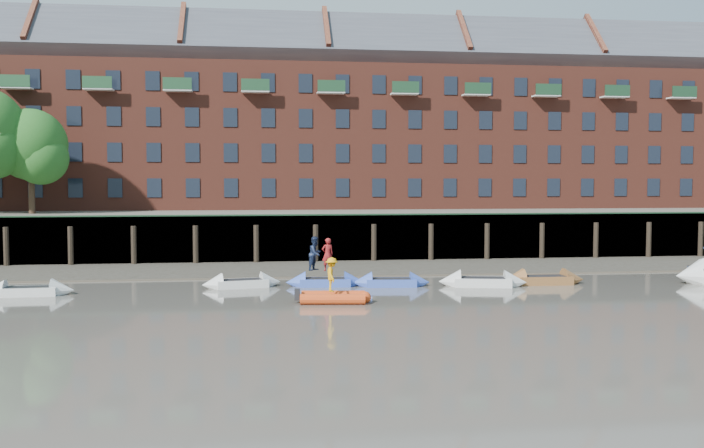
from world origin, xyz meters
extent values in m
plane|color=#605B52|center=(0.00, 0.00, 0.00)|extent=(220.00, 220.00, 0.00)
cube|color=#3D382F|center=(0.00, 18.00, 0.00)|extent=(110.00, 8.00, 0.50)
cube|color=#4C4336|center=(0.00, 14.60, 0.00)|extent=(110.00, 1.60, 0.10)
cube|color=#2D2A26|center=(0.00, 22.40, 1.60)|extent=(110.00, 0.80, 3.20)
cylinder|color=black|center=(-22.00, 21.75, 1.30)|extent=(0.36, 0.36, 2.60)
cylinder|color=black|center=(-18.00, 21.75, 1.30)|extent=(0.36, 0.36, 2.60)
cylinder|color=black|center=(-14.00, 21.75, 1.30)|extent=(0.36, 0.36, 2.60)
cylinder|color=black|center=(-10.00, 21.75, 1.30)|extent=(0.36, 0.36, 2.60)
cylinder|color=black|center=(-6.00, 21.75, 1.30)|extent=(0.36, 0.36, 2.60)
cylinder|color=black|center=(-2.00, 21.75, 1.30)|extent=(0.36, 0.36, 2.60)
cylinder|color=black|center=(2.00, 21.75, 1.30)|extent=(0.36, 0.36, 2.60)
cylinder|color=black|center=(6.00, 21.75, 1.30)|extent=(0.36, 0.36, 2.60)
cylinder|color=black|center=(10.00, 21.75, 1.30)|extent=(0.36, 0.36, 2.60)
cylinder|color=black|center=(14.00, 21.75, 1.30)|extent=(0.36, 0.36, 2.60)
cylinder|color=black|center=(18.00, 21.75, 1.30)|extent=(0.36, 0.36, 2.60)
cylinder|color=black|center=(22.00, 21.75, 1.30)|extent=(0.36, 0.36, 2.60)
cylinder|color=black|center=(26.00, 21.75, 1.30)|extent=(0.36, 0.36, 2.60)
cube|color=#264C2D|center=(0.00, 22.10, 3.25)|extent=(110.00, 0.06, 0.10)
cube|color=#5E594D|center=(0.00, 36.00, 1.60)|extent=(110.00, 28.00, 3.20)
cube|color=brown|center=(0.00, 37.00, 9.20)|extent=(80.00, 10.00, 12.00)
cube|color=#42444C|center=(0.00, 37.00, 16.40)|extent=(80.60, 15.56, 15.56)
cube|color=black|center=(-23.00, 31.98, 5.00)|extent=(1.10, 0.12, 1.50)
cube|color=black|center=(-20.00, 31.98, 5.00)|extent=(1.10, 0.12, 1.50)
cube|color=black|center=(-17.00, 31.98, 5.00)|extent=(1.10, 0.12, 1.50)
cube|color=black|center=(-14.00, 31.98, 5.00)|extent=(1.10, 0.12, 1.50)
cube|color=black|center=(-11.00, 31.98, 5.00)|extent=(1.10, 0.12, 1.50)
cube|color=black|center=(-8.00, 31.98, 5.00)|extent=(1.10, 0.12, 1.50)
cube|color=black|center=(-5.00, 31.98, 5.00)|extent=(1.10, 0.12, 1.50)
cube|color=black|center=(-2.00, 31.98, 5.00)|extent=(1.10, 0.12, 1.50)
cube|color=black|center=(1.00, 31.98, 5.00)|extent=(1.10, 0.12, 1.50)
cube|color=black|center=(4.00, 31.98, 5.00)|extent=(1.10, 0.12, 1.50)
cube|color=black|center=(7.00, 31.98, 5.00)|extent=(1.10, 0.12, 1.50)
cube|color=black|center=(10.00, 31.98, 5.00)|extent=(1.10, 0.12, 1.50)
cube|color=black|center=(13.00, 31.98, 5.00)|extent=(1.10, 0.12, 1.50)
cube|color=black|center=(16.00, 31.98, 5.00)|extent=(1.10, 0.12, 1.50)
cube|color=black|center=(19.00, 31.98, 5.00)|extent=(1.10, 0.12, 1.50)
cube|color=black|center=(22.00, 31.98, 5.00)|extent=(1.10, 0.12, 1.50)
cube|color=black|center=(25.00, 31.98, 5.00)|extent=(1.10, 0.12, 1.50)
cube|color=black|center=(28.00, 31.98, 5.00)|extent=(1.10, 0.12, 1.50)
cube|color=black|center=(31.00, 31.98, 5.00)|extent=(1.10, 0.12, 1.50)
cube|color=black|center=(-23.00, 31.98, 7.80)|extent=(1.10, 0.12, 1.50)
cube|color=black|center=(-20.00, 31.98, 7.80)|extent=(1.10, 0.12, 1.50)
cube|color=black|center=(-17.00, 31.98, 7.80)|extent=(1.10, 0.12, 1.50)
cube|color=black|center=(-14.00, 31.98, 7.80)|extent=(1.10, 0.12, 1.50)
cube|color=black|center=(-11.00, 31.98, 7.80)|extent=(1.10, 0.12, 1.50)
cube|color=black|center=(-8.00, 31.98, 7.80)|extent=(1.10, 0.12, 1.50)
cube|color=black|center=(-5.00, 31.98, 7.80)|extent=(1.10, 0.12, 1.50)
cube|color=black|center=(-2.00, 31.98, 7.80)|extent=(1.10, 0.12, 1.50)
cube|color=black|center=(1.00, 31.98, 7.80)|extent=(1.10, 0.12, 1.50)
cube|color=black|center=(4.00, 31.98, 7.80)|extent=(1.10, 0.12, 1.50)
cube|color=black|center=(7.00, 31.98, 7.80)|extent=(1.10, 0.12, 1.50)
cube|color=black|center=(10.00, 31.98, 7.80)|extent=(1.10, 0.12, 1.50)
cube|color=black|center=(13.00, 31.98, 7.80)|extent=(1.10, 0.12, 1.50)
cube|color=black|center=(16.00, 31.98, 7.80)|extent=(1.10, 0.12, 1.50)
cube|color=black|center=(19.00, 31.98, 7.80)|extent=(1.10, 0.12, 1.50)
cube|color=black|center=(22.00, 31.98, 7.80)|extent=(1.10, 0.12, 1.50)
cube|color=black|center=(25.00, 31.98, 7.80)|extent=(1.10, 0.12, 1.50)
cube|color=black|center=(28.00, 31.98, 7.80)|extent=(1.10, 0.12, 1.50)
cube|color=black|center=(31.00, 31.98, 7.80)|extent=(1.10, 0.12, 1.50)
cube|color=black|center=(-23.00, 31.98, 10.60)|extent=(1.10, 0.12, 1.50)
cube|color=black|center=(-20.00, 31.98, 10.60)|extent=(1.10, 0.12, 1.50)
cube|color=black|center=(-17.00, 31.98, 10.60)|extent=(1.10, 0.12, 1.50)
cube|color=black|center=(-14.00, 31.98, 10.60)|extent=(1.10, 0.12, 1.50)
cube|color=black|center=(-11.00, 31.98, 10.60)|extent=(1.10, 0.12, 1.50)
cube|color=black|center=(-8.00, 31.98, 10.60)|extent=(1.10, 0.12, 1.50)
cube|color=black|center=(-5.00, 31.98, 10.60)|extent=(1.10, 0.12, 1.50)
cube|color=black|center=(-2.00, 31.98, 10.60)|extent=(1.10, 0.12, 1.50)
cube|color=black|center=(1.00, 31.98, 10.60)|extent=(1.10, 0.12, 1.50)
cube|color=black|center=(4.00, 31.98, 10.60)|extent=(1.10, 0.12, 1.50)
cube|color=black|center=(7.00, 31.98, 10.60)|extent=(1.10, 0.12, 1.50)
cube|color=black|center=(10.00, 31.98, 10.60)|extent=(1.10, 0.12, 1.50)
cube|color=black|center=(13.00, 31.98, 10.60)|extent=(1.10, 0.12, 1.50)
cube|color=black|center=(16.00, 31.98, 10.60)|extent=(1.10, 0.12, 1.50)
cube|color=black|center=(19.00, 31.98, 10.60)|extent=(1.10, 0.12, 1.50)
cube|color=black|center=(22.00, 31.98, 10.60)|extent=(1.10, 0.12, 1.50)
cube|color=black|center=(25.00, 31.98, 10.60)|extent=(1.10, 0.12, 1.50)
cube|color=black|center=(28.00, 31.98, 10.60)|extent=(1.10, 0.12, 1.50)
cube|color=black|center=(31.00, 31.98, 10.60)|extent=(1.10, 0.12, 1.50)
cube|color=black|center=(-23.00, 31.98, 13.40)|extent=(1.10, 0.12, 1.50)
cube|color=black|center=(-20.00, 31.98, 13.40)|extent=(1.10, 0.12, 1.50)
cube|color=black|center=(-17.00, 31.98, 13.40)|extent=(1.10, 0.12, 1.50)
cube|color=black|center=(-14.00, 31.98, 13.40)|extent=(1.10, 0.12, 1.50)
cube|color=black|center=(-11.00, 31.98, 13.40)|extent=(1.10, 0.12, 1.50)
cube|color=black|center=(-8.00, 31.98, 13.40)|extent=(1.10, 0.12, 1.50)
cube|color=black|center=(-5.00, 31.98, 13.40)|extent=(1.10, 0.12, 1.50)
cube|color=black|center=(-2.00, 31.98, 13.40)|extent=(1.10, 0.12, 1.50)
cube|color=black|center=(1.00, 31.98, 13.40)|extent=(1.10, 0.12, 1.50)
cube|color=black|center=(4.00, 31.98, 13.40)|extent=(1.10, 0.12, 1.50)
cube|color=black|center=(7.00, 31.98, 13.40)|extent=(1.10, 0.12, 1.50)
cube|color=black|center=(10.00, 31.98, 13.40)|extent=(1.10, 0.12, 1.50)
cube|color=black|center=(13.00, 31.98, 13.40)|extent=(1.10, 0.12, 1.50)
cube|color=black|center=(16.00, 31.98, 13.40)|extent=(1.10, 0.12, 1.50)
cube|color=black|center=(19.00, 31.98, 13.40)|extent=(1.10, 0.12, 1.50)
cube|color=black|center=(22.00, 31.98, 13.40)|extent=(1.10, 0.12, 1.50)
cube|color=black|center=(25.00, 31.98, 13.40)|extent=(1.10, 0.12, 1.50)
cube|color=black|center=(28.00, 31.98, 13.40)|extent=(1.10, 0.12, 1.50)
cube|color=black|center=(31.00, 31.98, 13.40)|extent=(1.10, 0.12, 1.50)
cylinder|color=#3A281C|center=(-22.00, 27.50, 5.20)|extent=(0.44, 0.44, 4.00)
sphere|color=#276521|center=(-22.00, 27.50, 8.16)|extent=(5.12, 5.12, 5.12)
cube|color=silver|center=(-16.97, 9.16, 0.21)|extent=(2.77, 1.35, 0.43)
cone|color=silver|center=(-15.39, 9.22, 0.21)|extent=(1.11, 1.27, 1.23)
cube|color=black|center=(-16.97, 9.16, 0.41)|extent=(2.31, 1.02, 0.06)
cube|color=silver|center=(-6.74, 10.65, 0.21)|extent=(2.84, 1.70, 0.42)
cone|color=silver|center=(-5.22, 10.95, 0.21)|extent=(1.25, 1.38, 1.20)
cone|color=silver|center=(-8.26, 10.34, 0.21)|extent=(1.25, 1.38, 1.20)
cube|color=black|center=(-6.74, 10.65, 0.40)|extent=(2.35, 1.32, 0.06)
cube|color=#3956BE|center=(-2.38, 10.56, 0.21)|extent=(2.73, 1.37, 0.42)
cone|color=#3956BE|center=(-0.83, 10.46, 0.21)|extent=(1.11, 1.26, 1.20)
cone|color=#3956BE|center=(-3.92, 10.65, 0.21)|extent=(1.11, 1.26, 1.20)
cube|color=black|center=(-2.38, 10.56, 0.40)|extent=(2.27, 1.04, 0.06)
cube|color=#3956BE|center=(1.08, 10.06, 0.20)|extent=(2.72, 1.42, 0.41)
cone|color=#3956BE|center=(2.60, 9.91, 0.20)|extent=(1.12, 1.27, 1.18)
cone|color=#3956BE|center=(-0.44, 10.20, 0.20)|extent=(1.12, 1.27, 1.18)
cube|color=black|center=(1.08, 10.06, 0.39)|extent=(2.26, 1.08, 0.06)
cube|color=silver|center=(5.87, 9.45, 0.23)|extent=(3.17, 1.92, 0.46)
cone|color=silver|center=(7.56, 9.09, 0.23)|extent=(1.40, 1.54, 1.33)
cone|color=silver|center=(4.19, 9.80, 0.23)|extent=(1.40, 1.54, 1.33)
cube|color=black|center=(5.87, 9.45, 0.44)|extent=(2.62, 1.49, 0.06)
cube|color=brown|center=(9.39, 9.81, 0.23)|extent=(2.91, 1.35, 0.45)
cone|color=brown|center=(11.07, 9.79, 0.23)|extent=(1.14, 1.32, 1.30)
cone|color=brown|center=(7.71, 9.84, 0.23)|extent=(1.14, 1.32, 1.30)
cube|color=black|center=(9.39, 9.81, 0.43)|extent=(2.42, 1.02, 0.06)
cylinder|color=#D94617|center=(-2.44, 5.68, 0.24)|extent=(2.97, 0.83, 0.48)
cylinder|color=#D94617|center=(-2.56, 4.66, 0.24)|extent=(2.97, 0.83, 0.48)
sphere|color=#D94617|center=(-1.04, 5.00, 0.24)|extent=(0.56, 0.56, 0.56)
cube|color=black|center=(-2.50, 5.17, 0.24)|extent=(2.53, 1.13, 0.17)
cone|color=silver|center=(17.35, 9.02, 0.43)|extent=(1.63, 1.93, 1.91)
imported|color=maroon|center=(-2.23, 10.63, 1.68)|extent=(0.72, 0.57, 1.74)
imported|color=#19233F|center=(-2.87, 10.85, 1.72)|extent=(1.07, 1.12, 1.82)
imported|color=orange|center=(-2.56, 5.11, 1.31)|extent=(0.61, 1.03, 1.57)
camera|label=1|loc=(-5.89, -28.44, 5.59)|focal=38.00mm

